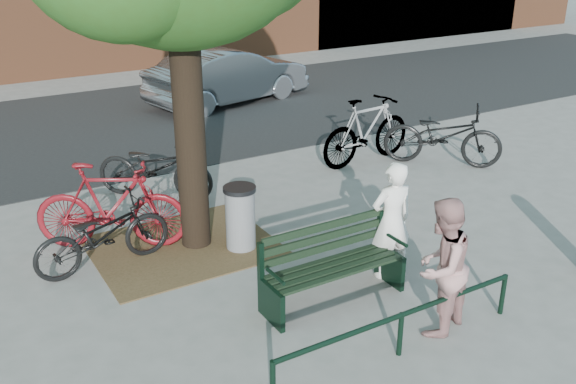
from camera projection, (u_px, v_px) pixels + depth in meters
ground at (333, 301)px, 7.60m from camera, size 90.00×90.00×0.00m
dirt_pit at (183, 246)px, 8.87m from camera, size 2.40×2.00×0.02m
road at (117, 125)px, 14.34m from camera, size 40.00×7.00×0.01m
park_bench at (330, 262)px, 7.48m from camera, size 1.74×0.54×0.97m
guard_railing at (401, 321)px, 6.49m from camera, size 3.06×0.06×0.51m
person_left at (391, 221)px, 7.88m from camera, size 0.59×0.43×1.52m
person_right at (441, 267)px, 6.77m from camera, size 0.90×0.80×1.55m
litter_bin at (240, 217)px, 8.68m from camera, size 0.44×0.44×0.91m
bicycle_a at (102, 234)px, 8.18m from camera, size 1.83×0.78×0.94m
bicycle_b at (111, 206)px, 8.64m from camera, size 2.08×1.53×1.24m
bicycle_c at (155, 168)px, 10.32m from camera, size 1.90×1.84×1.03m
bicycle_d at (367, 130)px, 11.83m from camera, size 2.13×0.79×1.25m
bicycle_e at (443, 136)px, 11.75m from camera, size 2.04×2.04×1.12m
parked_car at (229, 75)px, 15.89m from camera, size 4.41×2.33×1.38m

